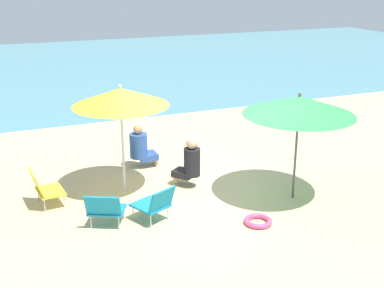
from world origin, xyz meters
name	(u,v)px	position (x,y,z in m)	size (l,w,h in m)	color
ground_plane	(207,194)	(0.00, 0.00, 0.00)	(40.00, 40.00, 0.00)	#CCB789
sea_water	(77,67)	(0.00, 13.07, 0.00)	(40.00, 16.00, 0.01)	#5693A3
umbrella_green	(299,106)	(1.32, -0.68, 1.64)	(1.85, 1.85, 1.86)	#4C4C51
umbrella_yellow	(120,97)	(-1.30, 0.69, 1.72)	(1.64, 1.64, 1.93)	silver
beach_chair_a	(155,203)	(-1.16, -0.63, 0.32)	(0.67, 0.73, 0.61)	teal
beach_chair_b	(44,187)	(-2.69, 0.61, 0.34)	(0.55, 0.61, 0.64)	gold
beach_chair_c	(105,208)	(-1.91, -0.49, 0.31)	(0.71, 0.71, 0.59)	teal
person_a	(190,162)	(-0.15, 0.44, 0.47)	(0.48, 0.52, 0.95)	black
person_b	(141,147)	(-0.69, 1.69, 0.42)	(0.57, 0.36, 0.88)	#2D519E
swim_ring	(258,221)	(0.30, -1.29, 0.04)	(0.45, 0.45, 0.08)	#E54C7F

